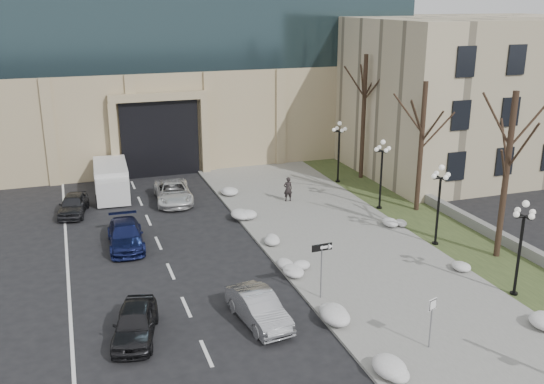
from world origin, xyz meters
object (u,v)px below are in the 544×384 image
Objects in this scene: car_c at (126,235)px; keep_sign at (432,313)px; car_e at (73,204)px; box_truck at (111,181)px; car_b at (259,308)px; lamppost_b at (439,194)px; lamppost_d at (339,144)px; lamppost_a at (522,235)px; one_way_sign at (325,253)px; pedestrian at (288,189)px; lamppost_c at (382,165)px; car_d at (173,192)px; car_a at (135,323)px.

car_c is 17.97m from keep_sign.
box_truck is (2.74, 3.61, 0.33)m from car_e.
car_c is (-4.48, 10.46, -0.00)m from car_b.
lamppost_d is at bearing 90.00° from lamppost_b.
car_c is 0.99× the size of lamppost_a.
keep_sign is 7.03m from lamppost_a.
lamppost_d is at bearing 60.57° from one_way_sign.
car_e is at bearing -6.06° from pedestrian.
keep_sign is 16.95m from lamppost_c.
keep_sign is at bearing -65.24° from box_truck.
lamppost_a is at bearing -19.66° from one_way_sign.
car_d reaches higher than car_b.
lamppost_a is 13.00m from lamppost_c.
one_way_sign is 9.42m from lamppost_b.
lamppost_a is 19.50m from lamppost_d.
car_b reaches higher than car_e.
lamppost_c is at bearing 5.72° from car_c.
lamppost_b is at bearing -41.13° from box_truck.
lamppost_d reaches higher than pedestrian.
lamppost_a is at bearing -32.83° from car_e.
lamppost_d is at bearing 6.16° from car_d.
lamppost_b reaches higher than car_c.
lamppost_c is at bearing 35.44° from car_b.
car_b is 21.14m from box_truck.
pedestrian is 0.36× the size of lamppost_b.
one_way_sign is 9.00m from lamppost_a.
box_truck is 1.39× the size of lamppost_b.
car_a is at bearing 173.13° from lamppost_a.
car_d is 12.85m from lamppost_d.
car_b is at bearing -64.21° from car_c.
lamppost_b is at bearing -90.00° from lamppost_d.
car_c is 18.32m from lamppost_d.
one_way_sign reaches higher than box_truck.
lamppost_c is at bearing 150.63° from pedestrian.
car_c is at bearing 104.88° from keep_sign.
car_b is at bearing 68.43° from pedestrian.
lamppost_b is at bearing 28.22° from car_a.
lamppost_d is (6.35, 22.15, 1.41)m from keep_sign.
car_d is 14.21m from lamppost_c.
one_way_sign is at bearing 162.81° from lamppost_a.
pedestrian is at bearing -149.08° from lamppost_d.
lamppost_b is at bearing -40.63° from car_d.
box_truck is (-3.83, 3.23, 0.30)m from car_d.
lamppost_a reaches higher than car_c.
car_e is (-2.61, 6.61, -0.01)m from car_c.
keep_sign is at bearing -47.55° from car_e.
box_truck is 2.37× the size of one_way_sign.
lamppost_a and lamppost_d have the same top height.
car_d is at bearing -37.43° from box_truck.
car_e is at bearing 104.79° from car_b.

